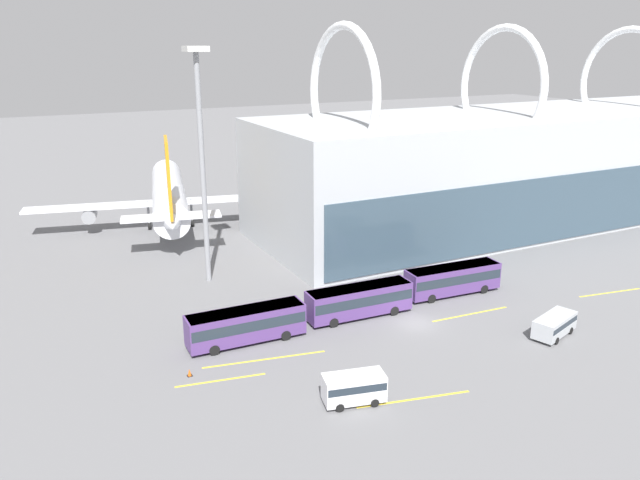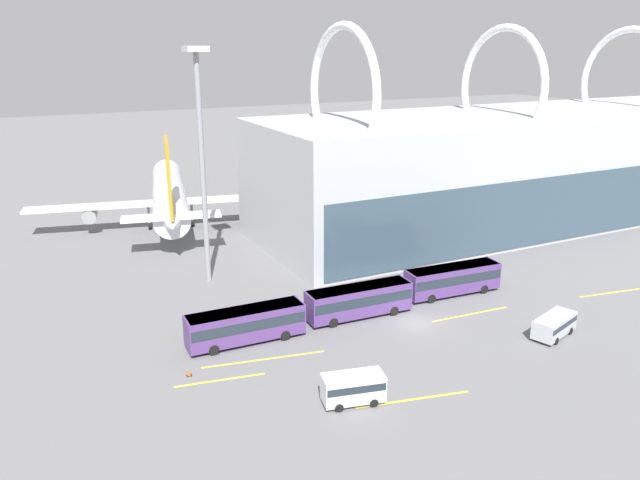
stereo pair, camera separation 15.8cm
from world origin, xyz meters
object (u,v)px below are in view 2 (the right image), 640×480
(shuttle_bus_2, at_px, (453,278))
(traffic_cone_0, at_px, (189,372))
(service_van_foreground, at_px, (554,324))
(airliner_at_gate_far, at_px, (169,195))
(floodlight_mast, at_px, (201,141))
(shuttle_bus_0, at_px, (246,323))
(shuttle_bus_1, at_px, (359,299))
(service_van_crossing, at_px, (353,387))
(airliner_parked_remote, at_px, (452,158))

(shuttle_bus_2, xyz_separation_m, traffic_cone_0, (-31.56, -4.51, -1.64))
(service_van_foreground, distance_m, traffic_cone_0, 34.82)
(airliner_at_gate_far, relative_size, shuttle_bus_2, 3.61)
(airliner_at_gate_far, relative_size, floodlight_mast, 1.53)
(shuttle_bus_2, height_order, floodlight_mast, floodlight_mast)
(airliner_at_gate_far, bearing_deg, shuttle_bus_2, -139.95)
(shuttle_bus_0, bearing_deg, shuttle_bus_1, 2.46)
(shuttle_bus_1, distance_m, service_van_crossing, 16.34)
(airliner_at_gate_far, xyz_separation_m, shuttle_bus_1, (9.35, -41.90, -3.06))
(service_van_foreground, bearing_deg, shuttle_bus_2, 81.31)
(airliner_at_gate_far, height_order, service_van_crossing, airliner_at_gate_far)
(shuttle_bus_2, distance_m, floodlight_mast, 32.27)
(airliner_at_gate_far, distance_m, airliner_parked_remote, 58.88)
(service_van_foreground, bearing_deg, shuttle_bus_1, 121.48)
(shuttle_bus_0, distance_m, shuttle_bus_1, 12.49)
(airliner_parked_remote, relative_size, floodlight_mast, 1.47)
(airliner_parked_remote, bearing_deg, shuttle_bus_1, -126.21)
(airliner_parked_remote, height_order, service_van_crossing, airliner_parked_remote)
(airliner_parked_remote, distance_m, shuttle_bus_1, 68.79)
(shuttle_bus_0, distance_m, shuttle_bus_2, 24.98)
(shuttle_bus_2, relative_size, service_van_crossing, 2.19)
(airliner_at_gate_far, bearing_deg, airliner_parked_remote, -71.87)
(airliner_parked_remote, xyz_separation_m, floodlight_mast, (-60.11, -30.81, 11.77))
(airliner_parked_remote, distance_m, service_van_foreground, 69.60)
(airliner_at_gate_far, distance_m, shuttle_bus_2, 46.87)
(shuttle_bus_2, bearing_deg, airliner_at_gate_far, 121.39)
(service_van_crossing, xyz_separation_m, traffic_cone_0, (-10.52, 9.94, -1.11))
(shuttle_bus_0, height_order, shuttle_bus_1, same)
(service_van_crossing, bearing_deg, airliner_parked_remote, -120.45)
(service_van_foreground, bearing_deg, floodlight_mast, 112.46)
(floodlight_mast, bearing_deg, airliner_parked_remote, 27.13)
(airliner_at_gate_far, bearing_deg, traffic_cone_0, -179.74)
(shuttle_bus_0, height_order, shuttle_bus_2, same)
(floodlight_mast, bearing_deg, service_van_foreground, -49.06)
(traffic_cone_0, bearing_deg, airliner_at_gate_far, 78.03)
(airliner_parked_remote, xyz_separation_m, service_van_foreground, (-34.51, -60.32, -3.77))
(airliner_at_gate_far, relative_size, service_van_crossing, 7.91)
(shuttle_bus_0, xyz_separation_m, service_van_crossing, (3.93, -13.70, -0.53))
(service_van_foreground, height_order, service_van_crossing, service_van_crossing)
(service_van_foreground, relative_size, traffic_cone_0, 8.84)
(shuttle_bus_1, distance_m, traffic_cone_0, 19.55)
(traffic_cone_0, bearing_deg, floodlight_mast, 68.83)
(airliner_parked_remote, bearing_deg, traffic_cone_0, -133.21)
(shuttle_bus_1, bearing_deg, airliner_at_gate_far, 104.96)
(shuttle_bus_1, bearing_deg, airliner_parked_remote, 46.64)
(shuttle_bus_1, bearing_deg, service_van_foreground, -37.66)
(airliner_at_gate_far, relative_size, shuttle_bus_0, 3.63)
(shuttle_bus_1, bearing_deg, shuttle_bus_2, 4.85)
(shuttle_bus_0, bearing_deg, service_van_crossing, -72.53)
(shuttle_bus_0, bearing_deg, floodlight_mast, 86.23)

